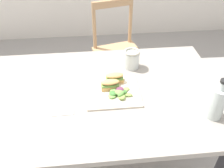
{
  "coord_description": "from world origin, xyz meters",
  "views": [
    {
      "loc": [
        -0.13,
        -0.98,
        1.59
      ],
      "look_at": [
        -0.02,
        0.08,
        0.76
      ],
      "focal_mm": 40.04,
      "sensor_mm": 36.0,
      "label": 1
    }
  ],
  "objects": [
    {
      "name": "chair_wooden_far",
      "position": [
        0.12,
        0.94,
        0.45
      ],
      "size": [
        0.49,
        0.49,
        0.87
      ],
      "color": "tan",
      "rests_on": "ground"
    },
    {
      "name": "mason_jar_iced_tea",
      "position": [
        0.12,
        0.26,
        0.79
      ],
      "size": [
        0.09,
        0.09,
        0.11
      ],
      "color": "gold",
      "rests_on": "dining_table"
    },
    {
      "name": "fork_on_napkin",
      "position": [
        -0.28,
        0.03,
        0.75
      ],
      "size": [
        0.03,
        0.19,
        0.0
      ],
      "color": "silver",
      "rests_on": "napkin_folded"
    },
    {
      "name": "sandwich_half_front",
      "position": [
        -0.03,
        0.06,
        0.78
      ],
      "size": [
        0.1,
        0.06,
        0.06
      ],
      "color": "tan",
      "rests_on": "plate_lunch"
    },
    {
      "name": "sandwich_half_back",
      "position": [
        -0.0,
        0.11,
        0.78
      ],
      "size": [
        0.1,
        0.06,
        0.06
      ],
      "color": "tan",
      "rests_on": "plate_lunch"
    },
    {
      "name": "bottle_cold_brew",
      "position": [
        0.44,
        -0.19,
        0.82
      ],
      "size": [
        0.07,
        0.07,
        0.21
      ],
      "color": "#472819",
      "rests_on": "dining_table"
    },
    {
      "name": "dining_table",
      "position": [
        -0.07,
        0.04,
        0.62
      ],
      "size": [
        1.29,
        0.86,
        0.74
      ],
      "color": "gray",
      "rests_on": "ground"
    },
    {
      "name": "salad_mixed_greens",
      "position": [
        0.01,
        0.0,
        0.77
      ],
      "size": [
        0.14,
        0.11,
        0.03
      ],
      "color": "#6B9E47",
      "rests_on": "plate_lunch"
    },
    {
      "name": "plate_lunch",
      "position": [
        -0.02,
        0.04,
        0.74
      ],
      "size": [
        0.28,
        0.28,
        0.01
      ],
      "primitive_type": "cube",
      "color": "beige",
      "rests_on": "dining_table"
    },
    {
      "name": "napkin_folded",
      "position": [
        -0.28,
        0.01,
        0.74
      ],
      "size": [
        0.11,
        0.25,
        0.0
      ],
      "primitive_type": "cube",
      "rotation": [
        0.0,
        0.0,
        0.02
      ],
      "color": "white",
      "rests_on": "dining_table"
    }
  ]
}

